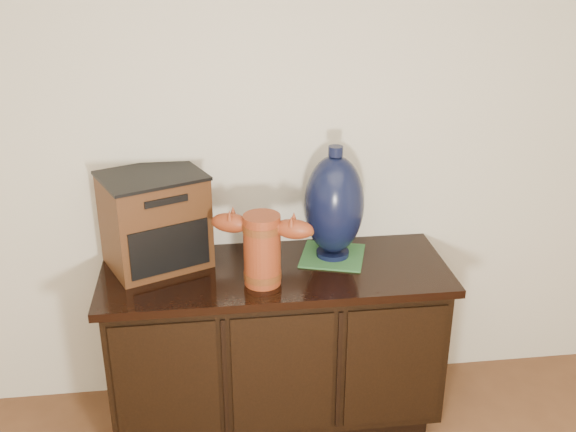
{
  "coord_description": "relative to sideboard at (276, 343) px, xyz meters",
  "views": [
    {
      "loc": [
        -0.26,
        -0.27,
        2.08
      ],
      "look_at": [
        0.05,
        2.18,
        1.02
      ],
      "focal_mm": 42.0,
      "sensor_mm": 36.0,
      "label": 1
    }
  ],
  "objects": [
    {
      "name": "sideboard",
      "position": [
        0.0,
        0.0,
        0.0
      ],
      "size": [
        1.46,
        0.56,
        0.75
      ],
      "color": "black",
      "rests_on": "ground"
    },
    {
      "name": "terracotta_vessel",
      "position": [
        -0.06,
        -0.11,
        0.54
      ],
      "size": [
        0.41,
        0.22,
        0.3
      ],
      "rotation": [
        0.0,
        0.0,
        -0.36
      ],
      "color": "brown",
      "rests_on": "sideboard"
    },
    {
      "name": "tv_radio",
      "position": [
        -0.49,
        0.12,
        0.57
      ],
      "size": [
        0.5,
        0.45,
        0.4
      ],
      "rotation": [
        0.0,
        0.0,
        0.41
      ],
      "color": "#432410",
      "rests_on": "sideboard"
    },
    {
      "name": "green_mat",
      "position": [
        0.26,
        0.09,
        0.37
      ],
      "size": [
        0.33,
        0.33,
        0.01
      ],
      "primitive_type": "cube",
      "rotation": [
        0.0,
        0.0,
        -0.3
      ],
      "color": "#2F6833",
      "rests_on": "sideboard"
    },
    {
      "name": "lamp_base",
      "position": [
        0.26,
        0.09,
        0.61
      ],
      "size": [
        0.32,
        0.32,
        0.49
      ],
      "rotation": [
        0.0,
        0.0,
        -0.3
      ],
      "color": "black",
      "rests_on": "green_mat"
    },
    {
      "name": "spray_can",
      "position": [
        -0.08,
        0.12,
        0.46
      ],
      "size": [
        0.06,
        0.06,
        0.19
      ],
      "color": "#530E19",
      "rests_on": "sideboard"
    }
  ]
}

